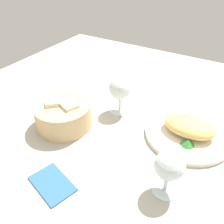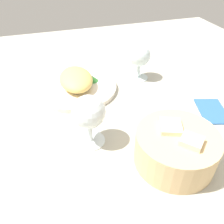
# 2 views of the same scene
# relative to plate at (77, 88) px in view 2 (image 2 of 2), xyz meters

# --- Properties ---
(ground_plane) EXTENTS (1.40, 1.40, 0.02)m
(ground_plane) POSITION_rel_plate_xyz_m (0.14, 0.11, -0.02)
(ground_plane) COLOR #AEAB9A
(plate) EXTENTS (0.24, 0.24, 0.01)m
(plate) POSITION_rel_plate_xyz_m (0.00, 0.00, 0.00)
(plate) COLOR white
(plate) RESTS_ON ground_plane
(omelette) EXTENTS (0.15, 0.10, 0.05)m
(omelette) POSITION_rel_plate_xyz_m (0.00, 0.00, 0.03)
(omelette) COLOR #E1BA63
(omelette) RESTS_ON plate
(lettuce_garnish) EXTENTS (0.04, 0.04, 0.02)m
(lettuce_garnish) POSITION_rel_plate_xyz_m (-0.01, 0.05, 0.02)
(lettuce_garnish) COLOR #388A3A
(lettuce_garnish) RESTS_ON plate
(bread_basket) EXTENTS (0.17, 0.17, 0.09)m
(bread_basket) POSITION_rel_plate_xyz_m (0.34, 0.14, 0.03)
(bread_basket) COLOR tan
(bread_basket) RESTS_ON ground_plane
(wine_glass_near) EXTENTS (0.07, 0.07, 0.12)m
(wine_glass_near) POSITION_rel_plate_xyz_m (0.23, -0.01, 0.07)
(wine_glass_near) COLOR silver
(wine_glass_near) RESTS_ON ground_plane
(wine_glass_far) EXTENTS (0.07, 0.07, 0.11)m
(wine_glass_far) POSITION_rel_plate_xyz_m (-0.01, 0.21, 0.07)
(wine_glass_far) COLOR silver
(wine_glass_far) RESTS_ON ground_plane
(folded_napkin) EXTENTS (0.13, 0.10, 0.01)m
(folded_napkin) POSITION_rel_plate_xyz_m (0.22, 0.33, -0.00)
(folded_napkin) COLOR #2E5F99
(folded_napkin) RESTS_ON ground_plane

